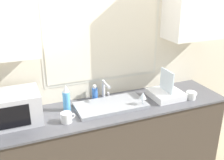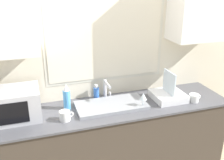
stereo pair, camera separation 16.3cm
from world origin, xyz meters
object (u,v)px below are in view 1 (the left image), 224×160
Objects in this scene: spray_bottle at (66,98)px; soap_bottle at (95,93)px; wine_glass at (143,96)px; microwave at (15,107)px; dish_rack at (166,93)px; faucet at (105,88)px; mug_near_sink at (66,117)px.

soap_bottle is (0.31, 0.12, -0.05)m from spray_bottle.
wine_glass is at bearing -42.02° from soap_bottle.
microwave is at bearing -175.75° from spray_bottle.
microwave is 0.44m from spray_bottle.
microwave is at bearing -168.60° from soap_bottle.
spray_bottle reaches higher than soap_bottle.
microwave is 1.33× the size of dish_rack.
spray_bottle is at bearing 162.85° from wine_glass.
faucet is at bearing 7.64° from microwave.
dish_rack is at bearing -18.61° from soap_bottle.
faucet is 1.28× the size of soap_bottle.
faucet is 0.54m from mug_near_sink.
spray_bottle is at bearing -159.13° from soap_bottle.
faucet is at bearing 32.29° from mug_near_sink.
soap_bottle is 0.49m from wine_glass.
spray_bottle reaches higher than mug_near_sink.
spray_bottle is (-0.99, 0.11, 0.07)m from dish_rack.
faucet is 0.49× the size of microwave.
soap_bottle is (-0.09, 0.04, -0.05)m from faucet.
faucet is 0.11m from soap_bottle.
mug_near_sink is at bearing -138.03° from soap_bottle.
dish_rack is (0.58, -0.19, -0.07)m from faucet.
dish_rack is 0.99m from spray_bottle.
dish_rack is 2.45× the size of mug_near_sink.
spray_bottle is at bearing 76.04° from mug_near_sink.
faucet is 0.41m from spray_bottle.
faucet is 1.59× the size of mug_near_sink.
faucet reaches higher than soap_bottle.
spray_bottle is 0.23m from mug_near_sink.
mug_near_sink is at bearing -103.96° from spray_bottle.
wine_glass is (0.27, -0.29, -0.01)m from faucet.
soap_bottle is (-0.68, 0.23, 0.02)m from dish_rack.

